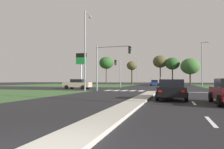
{
  "coord_description": "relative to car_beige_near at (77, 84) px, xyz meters",
  "views": [
    {
      "loc": [
        2.25,
        -3.23,
        1.42
      ],
      "look_at": [
        -7.56,
        30.57,
        2.39
      ],
      "focal_mm": 33.54,
      "sensor_mm": 36.0,
      "label": 1
    }
  ],
  "objects": [
    {
      "name": "crosswalk_bar_second",
      "position": [
        7.34,
        -2.99,
        -0.81
      ],
      "size": [
        0.7,
        2.8,
        0.01
      ],
      "primitive_type": "cube",
      "color": "silver",
      "rests_on": "ground"
    },
    {
      "name": "median_island_near",
      "position": [
        12.59,
        -16.79,
        -0.74
      ],
      "size": [
        1.2,
        22.0,
        0.14
      ],
      "primitive_type": "cube",
      "color": "#ADA89E",
      "rests_on": "ground"
    },
    {
      "name": "treeline_fifth",
      "position": [
        19.89,
        34.73,
        4.73
      ],
      "size": [
        5.57,
        5.57,
        7.93
      ],
      "color": "#423323",
      "rests_on": "ground"
    },
    {
      "name": "lane_dash_third",
      "position": [
        16.09,
        -11.14,
        -0.81
      ],
      "size": [
        0.14,
        2.0,
        0.01
      ],
      "primitive_type": "cube",
      "color": "silver",
      "rests_on": "ground"
    },
    {
      "name": "fuel_price_totem",
      "position": [
        0.43,
        0.48,
        3.48
      ],
      "size": [
        1.8,
        0.24,
        5.88
      ],
      "color": "silver",
      "rests_on": "ground"
    },
    {
      "name": "pedestrian_at_median",
      "position": [
        12.62,
        10.31,
        0.45
      ],
      "size": [
        0.34,
        0.34,
        1.84
      ],
      "rotation": [
        0.0,
        0.0,
        3.56
      ],
      "color": "#335184",
      "rests_on": "median_island_far"
    },
    {
      "name": "median_island_far",
      "position": [
        12.59,
        27.21,
        -0.74
      ],
      "size": [
        1.2,
        36.0,
        0.14
      ],
      "primitive_type": "cube",
      "color": "#ADA89E",
      "rests_on": "ground"
    },
    {
      "name": "traffic_signal_far_left",
      "position": [
        4.99,
        7.37,
        2.88
      ],
      "size": [
        0.32,
        4.0,
        5.4
      ],
      "color": "gray",
      "rests_on": "ground"
    },
    {
      "name": "traffic_signal_near_left",
      "position": [
        6.66,
        -4.39,
        3.41
      ],
      "size": [
        4.84,
        0.32,
        6.15
      ],
      "color": "gray",
      "rests_on": "ground"
    },
    {
      "name": "ground_plane",
      "position": [
        12.59,
        2.21,
        -0.81
      ],
      "size": [
        200.0,
        200.0,
        0.0
      ],
      "primitive_type": "plane",
      "color": "black"
    },
    {
      "name": "crosswalk_bar_third",
      "position": [
        8.49,
        -2.99,
        -0.81
      ],
      "size": [
        0.7,
        2.8,
        0.01
      ],
      "primitive_type": "cube",
      "color": "silver",
      "rests_on": "ground"
    },
    {
      "name": "lane_dash_second",
      "position": [
        16.09,
        -17.14,
        -0.81
      ],
      "size": [
        0.14,
        2.0,
        0.01
      ],
      "primitive_type": "cube",
      "color": "silver",
      "rests_on": "ground"
    },
    {
      "name": "crosswalk_bar_fifth",
      "position": [
        10.79,
        -2.99,
        -0.81
      ],
      "size": [
        0.7,
        2.8,
        0.01
      ],
      "primitive_type": "cube",
      "color": "silver",
      "rests_on": "ground"
    },
    {
      "name": "street_lamp_second",
      "position": [
        3.83,
        -5.63,
        5.06
      ],
      "size": [
        0.59,
        2.57,
        10.57
      ],
      "color": "gray",
      "rests_on": "ground"
    },
    {
      "name": "grass_verge_far_left",
      "position": [
        -12.91,
        26.71,
        -0.81
      ],
      "size": [
        35.0,
        35.0,
        0.01
      ],
      "primitive_type": "cube",
      "color": "#385B2D",
      "rests_on": "ground"
    },
    {
      "name": "stop_bar_near",
      "position": [
        16.39,
        -4.79,
        -0.81
      ],
      "size": [
        6.4,
        0.5,
        0.01
      ],
      "primitive_type": "cube",
      "color": "silver",
      "rests_on": "ground"
    },
    {
      "name": "crosswalk_bar_fourth",
      "position": [
        9.64,
        -2.99,
        -0.81
      ],
      "size": [
        0.7,
        2.8,
        0.01
      ],
      "primitive_type": "cube",
      "color": "silver",
      "rests_on": "ground"
    },
    {
      "name": "street_lamp_third",
      "position": [
        21.45,
        20.64,
        4.78
      ],
      "size": [
        1.64,
        1.28,
        10.15
      ],
      "color": "gray",
      "rests_on": "ground"
    },
    {
      "name": "treeline_fourth",
      "position": [
        14.81,
        36.24,
        5.73
      ],
      "size": [
        4.44,
        4.44,
        8.47
      ],
      "color": "#423323",
      "rests_on": "ground"
    },
    {
      "name": "car_blue_fourth",
      "position": [
        10.31,
        25.13,
        -0.04
      ],
      "size": [
        2.07,
        4.52,
        1.51
      ],
      "rotation": [
        0.0,
        0.0,
        3.14
      ],
      "color": "navy",
      "rests_on": "ground"
    },
    {
      "name": "crosswalk_bar_near",
      "position": [
        6.19,
        -2.99,
        -0.81
      ],
      "size": [
        0.7,
        2.8,
        0.01
      ],
      "primitive_type": "cube",
      "color": "silver",
      "rests_on": "ground"
    },
    {
      "name": "lane_dash_near",
      "position": [
        16.09,
        -23.14,
        -0.81
      ],
      "size": [
        0.14,
        2.0,
        0.01
      ],
      "primitive_type": "cube",
      "color": "silver",
      "rests_on": "ground"
    },
    {
      "name": "treeline_near",
      "position": [
        -6.44,
        35.47,
        6.4
      ],
      "size": [
        4.75,
        4.75,
        9.25
      ],
      "color": "#423323",
      "rests_on": "ground"
    },
    {
      "name": "street_lamp_fourth",
      "position": [
        3.8,
        36.26,
        4.23
      ],
      "size": [
        0.9,
        1.87,
        9.05
      ],
      "color": "gray",
      "rests_on": "ground"
    },
    {
      "name": "car_beige_near",
      "position": [
        0.0,
        0.0,
        0.0
      ],
      "size": [
        4.54,
        2.04,
        1.59
      ],
      "rotation": [
        0.0,
        0.0,
        1.57
      ],
      "color": "#BCAD8E",
      "rests_on": "ground"
    },
    {
      "name": "treeline_third",
      "position": [
        11.1,
        37.02,
        6.52
      ],
      "size": [
        4.61,
        4.61,
        9.33
      ],
      "color": "#423323",
      "rests_on": "ground"
    },
    {
      "name": "treeline_second",
      "position": [
        2.14,
        36.02,
        5.27
      ],
      "size": [
        3.39,
        3.39,
        7.63
      ],
      "color": "#423323",
      "rests_on": "ground"
    },
    {
      "name": "car_black_second",
      "position": [
        14.77,
        -15.04,
        -0.05
      ],
      "size": [
        2.1,
        4.22,
        1.48
      ],
      "color": "black",
      "rests_on": "ground"
    }
  ]
}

